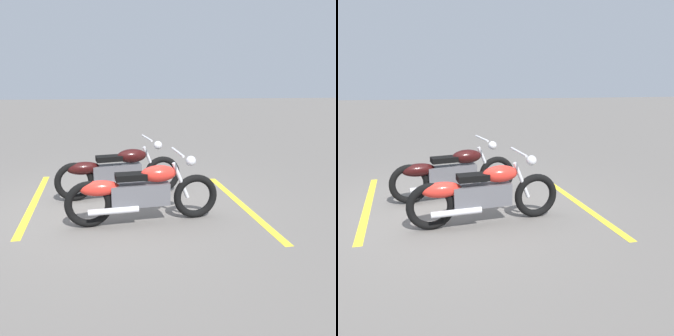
{
  "view_description": "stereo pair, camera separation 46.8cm",
  "coord_description": "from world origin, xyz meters",
  "views": [
    {
      "loc": [
        0.38,
        -5.66,
        2.07
      ],
      "look_at": [
        0.95,
        0.0,
        0.65
      ],
      "focal_mm": 39.29,
      "sensor_mm": 36.0,
      "label": 1
    },
    {
      "loc": [
        -0.08,
        -5.6,
        2.07
      ],
      "look_at": [
        0.95,
        0.0,
        0.65
      ],
      "focal_mm": 39.29,
      "sensor_mm": 36.0,
      "label": 2
    }
  ],
  "objects": [
    {
      "name": "parking_stripe_mid",
      "position": [
        2.18,
        -0.02,
        0.0
      ],
      "size": [
        0.41,
        3.2,
        0.01
      ],
      "primitive_type": "cube",
      "rotation": [
        0.0,
        0.0,
        1.66
      ],
      "color": "yellow",
      "rests_on": "ground"
    },
    {
      "name": "motorcycle_dark_foreground",
      "position": [
        0.11,
        0.61,
        0.46
      ],
      "size": [
        2.2,
        0.77,
        1.04
      ],
      "rotation": [
        0.0,
        0.0,
        0.22
      ],
      "color": "black",
      "rests_on": "ground"
    },
    {
      "name": "motorcycle_bright_foreground",
      "position": [
        0.48,
        -0.63,
        0.46
      ],
      "size": [
        2.22,
        0.67,
        1.04
      ],
      "rotation": [
        0.0,
        0.0,
        0.13
      ],
      "color": "black",
      "rests_on": "ground"
    },
    {
      "name": "parking_stripe_near",
      "position": [
        -1.29,
        0.48,
        0.0
      ],
      "size": [
        0.41,
        3.2,
        0.01
      ],
      "primitive_type": "cube",
      "rotation": [
        0.0,
        0.0,
        1.66
      ],
      "color": "yellow",
      "rests_on": "ground"
    },
    {
      "name": "ground_plane",
      "position": [
        0.0,
        0.0,
        0.0
      ],
      "size": [
        60.0,
        60.0,
        0.0
      ],
      "primitive_type": "plane",
      "color": "#66605B"
    }
  ]
}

